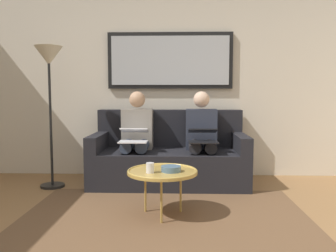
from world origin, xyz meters
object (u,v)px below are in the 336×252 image
(coffee_table, at_px, (162,172))
(laptop_black, at_px, (203,136))
(standing_lamp, at_px, (49,71))
(couch, at_px, (169,158))
(cup, at_px, (150,168))
(laptop_white, at_px, (134,135))
(bowl, at_px, (171,169))
(person_left, at_px, (202,135))
(framed_mirror, at_px, (170,61))
(person_right, at_px, (137,135))

(coffee_table, relative_size, laptop_black, 1.75)
(standing_lamp, bearing_deg, couch, -169.11)
(cup, height_order, laptop_white, laptop_white)
(bowl, relative_size, laptop_black, 0.49)
(coffee_table, xyz_separation_m, cup, (0.10, 0.09, 0.06))
(person_left, xyz_separation_m, laptop_white, (0.80, 0.24, 0.02))
(couch, height_order, coffee_table, couch)
(framed_mirror, bearing_deg, laptop_black, 119.80)
(framed_mirror, height_order, bowl, framed_mirror)
(framed_mirror, relative_size, laptop_black, 4.56)
(person_left, height_order, person_right, same)
(standing_lamp, bearing_deg, cup, 140.48)
(standing_lamp, bearing_deg, laptop_white, 177.70)
(standing_lamp, bearing_deg, person_right, -168.63)
(person_left, bearing_deg, laptop_white, 16.64)
(cup, xyz_separation_m, laptop_white, (0.27, -1.00, 0.17))
(bowl, distance_m, laptop_white, 1.06)
(laptop_black, relative_size, person_right, 0.32)
(couch, xyz_separation_m, bowl, (-0.05, 1.25, 0.13))
(couch, distance_m, laptop_black, 0.60)
(cup, bearing_deg, standing_lamp, -39.52)
(couch, height_order, standing_lamp, standing_lamp)
(coffee_table, xyz_separation_m, person_left, (-0.42, -1.15, 0.20))
(bowl, xyz_separation_m, person_left, (-0.34, -1.18, 0.17))
(couch, relative_size, laptop_black, 5.16)
(couch, xyz_separation_m, standing_lamp, (1.39, 0.27, 1.06))
(bowl, xyz_separation_m, laptop_white, (0.45, -0.94, 0.19))
(cup, xyz_separation_m, person_left, (-0.53, -1.24, 0.15))
(laptop_white, height_order, standing_lamp, standing_lamp)
(person_right, height_order, standing_lamp, standing_lamp)
(coffee_table, bearing_deg, person_left, -110.20)
(cup, distance_m, person_right, 1.28)
(coffee_table, relative_size, person_right, 0.56)
(laptop_black, bearing_deg, bowl, 69.89)
(coffee_table, xyz_separation_m, standing_lamp, (1.36, -0.95, 0.97))
(couch, relative_size, cup, 20.85)
(cup, distance_m, laptop_black, 1.14)
(framed_mirror, relative_size, bowl, 9.36)
(framed_mirror, distance_m, standing_lamp, 1.55)
(person_right, bearing_deg, cup, 102.36)
(framed_mirror, xyz_separation_m, laptop_black, (-0.40, 0.70, -0.92))
(standing_lamp, bearing_deg, framed_mirror, -154.72)
(couch, distance_m, bowl, 1.26)
(standing_lamp, bearing_deg, laptop_black, 178.68)
(laptop_black, bearing_deg, framed_mirror, -60.20)
(couch, xyz_separation_m, laptop_white, (0.40, 0.31, 0.32))
(couch, relative_size, framed_mirror, 1.13)
(framed_mirror, xyz_separation_m, bowl, (-0.05, 1.64, -1.11))
(couch, relative_size, coffee_table, 2.94)
(framed_mirror, height_order, coffee_table, framed_mirror)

